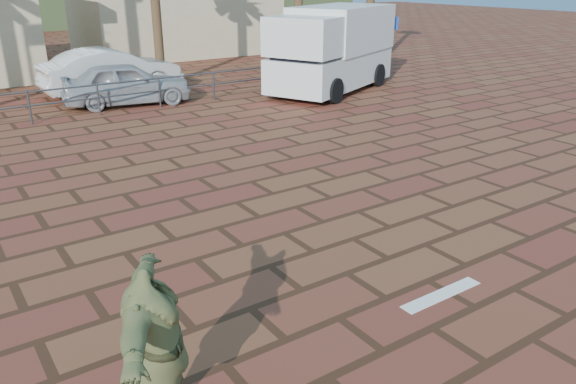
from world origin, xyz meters
The scene contains 9 objects.
ground centered at (0.00, 0.00, 0.00)m, with size 120.00×120.00×0.00m, color brown.
paint_stripe centered at (0.70, -1.20, 0.00)m, with size 1.40×0.22×0.01m, color white.
guardrail centered at (0.00, 12.00, 0.68)m, with size 24.06×0.06×1.00m.
building_east centered at (8.00, 24.00, 2.54)m, with size 10.60×6.60×5.00m.
skateboarder centered at (-3.47, -1.39, 0.96)m, with size 2.11×0.58×1.72m, color #454A27.
campervan centered at (8.47, 11.06, 1.59)m, with size 6.32×4.59×3.02m.
car_silver centered at (1.27, 13.00, 0.71)m, with size 1.68×4.18×1.42m, color #A3A7AA.
car_white centered at (1.45, 15.12, 0.82)m, with size 1.73×4.97×1.64m, color silver.
street_sign centered at (11.89, 11.51, 1.75)m, with size 0.49×0.20×2.50m.
Camera 1 is at (-4.85, -5.55, 4.17)m, focal length 35.00 mm.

